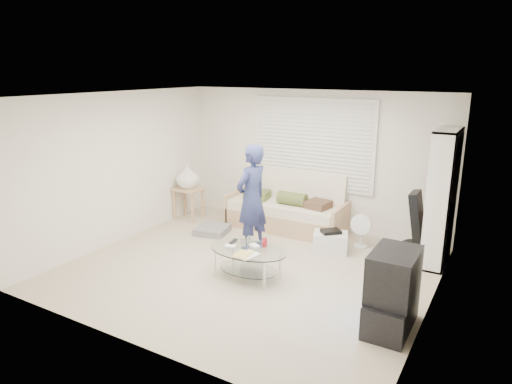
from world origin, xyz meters
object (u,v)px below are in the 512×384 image
Objects in this scene: bookshelf at (441,198)px; coffee_table at (248,255)px; futon_sofa at (287,210)px; tv_unit at (392,291)px.

bookshelf is 2.95m from coffee_table.
bookshelf is (2.63, -0.26, 0.67)m from futon_sofa.
futon_sofa is 2.17m from coffee_table.
futon_sofa is 2.73m from bookshelf.
tv_unit is at bearing -44.10° from futon_sofa.
bookshelf reaches higher than futon_sofa.
tv_unit is at bearing -93.30° from bookshelf.
bookshelf is at bearing -5.70° from futon_sofa.
coffee_table is (0.44, -2.13, -0.00)m from futon_sofa.
bookshelf reaches higher than tv_unit.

